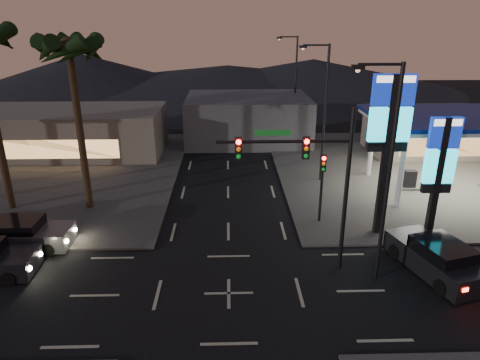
{
  "coord_description": "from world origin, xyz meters",
  "views": [
    {
      "loc": [
        0.04,
        -16.19,
        11.59
      ],
      "look_at": [
        0.69,
        6.49,
        3.0
      ],
      "focal_mm": 32.0,
      "sensor_mm": 36.0,
      "label": 1
    }
  ],
  "objects_px": {
    "pylon_sign_tall": "(390,125)",
    "suv_station": "(437,258)",
    "traffic_signal_mast": "(310,169)",
    "car_lane_b_front": "(24,235)",
    "pylon_sign_short": "(440,162)",
    "gas_station": "(462,121)"
  },
  "relations": [
    {
      "from": "pylon_sign_tall",
      "to": "suv_station",
      "type": "xyz_separation_m",
      "value": [
        1.52,
        -4.08,
        -5.59
      ]
    },
    {
      "from": "suv_station",
      "to": "traffic_signal_mast",
      "type": "bearing_deg",
      "value": 174.79
    },
    {
      "from": "traffic_signal_mast",
      "to": "suv_station",
      "type": "xyz_separation_m",
      "value": [
        6.27,
        -0.57,
        -4.42
      ]
    },
    {
      "from": "traffic_signal_mast",
      "to": "pylon_sign_tall",
      "type": "bearing_deg",
      "value": 36.52
    },
    {
      "from": "traffic_signal_mast",
      "to": "car_lane_b_front",
      "type": "distance_m",
      "value": 15.6
    },
    {
      "from": "pylon_sign_tall",
      "to": "pylon_sign_short",
      "type": "distance_m",
      "value": 3.2
    },
    {
      "from": "pylon_sign_tall",
      "to": "car_lane_b_front",
      "type": "bearing_deg",
      "value": -177.03
    },
    {
      "from": "gas_station",
      "to": "pylon_sign_short",
      "type": "height_order",
      "value": "pylon_sign_short"
    },
    {
      "from": "pylon_sign_tall",
      "to": "pylon_sign_short",
      "type": "xyz_separation_m",
      "value": [
        2.5,
        -1.0,
        -1.74
      ]
    },
    {
      "from": "gas_station",
      "to": "traffic_signal_mast",
      "type": "bearing_deg",
      "value": -140.72
    },
    {
      "from": "traffic_signal_mast",
      "to": "suv_station",
      "type": "bearing_deg",
      "value": -5.21
    },
    {
      "from": "gas_station",
      "to": "suv_station",
      "type": "bearing_deg",
      "value": -119.45
    },
    {
      "from": "gas_station",
      "to": "car_lane_b_front",
      "type": "xyz_separation_m",
      "value": [
        -26.97,
        -7.51,
        -4.33
      ]
    },
    {
      "from": "pylon_sign_tall",
      "to": "suv_station",
      "type": "relative_size",
      "value": 1.62
    },
    {
      "from": "pylon_sign_short",
      "to": "traffic_signal_mast",
      "type": "height_order",
      "value": "traffic_signal_mast"
    },
    {
      "from": "gas_station",
      "to": "traffic_signal_mast",
      "type": "xyz_separation_m",
      "value": [
        -12.24,
        -10.01,
        0.15
      ]
    },
    {
      "from": "gas_station",
      "to": "pylon_sign_tall",
      "type": "relative_size",
      "value": 1.36
    },
    {
      "from": "traffic_signal_mast",
      "to": "car_lane_b_front",
      "type": "height_order",
      "value": "traffic_signal_mast"
    },
    {
      "from": "pylon_sign_tall",
      "to": "car_lane_b_front",
      "type": "height_order",
      "value": "pylon_sign_tall"
    },
    {
      "from": "gas_station",
      "to": "pylon_sign_short",
      "type": "distance_m",
      "value": 9.02
    },
    {
      "from": "gas_station",
      "to": "car_lane_b_front",
      "type": "distance_m",
      "value": 28.33
    },
    {
      "from": "car_lane_b_front",
      "to": "suv_station",
      "type": "height_order",
      "value": "suv_station"
    }
  ]
}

